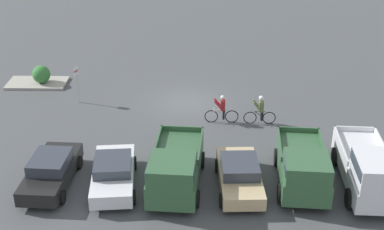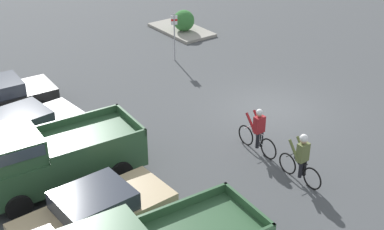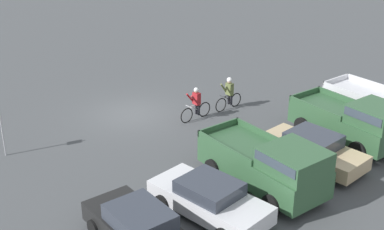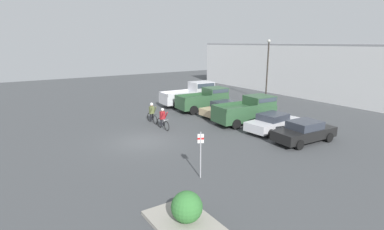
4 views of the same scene
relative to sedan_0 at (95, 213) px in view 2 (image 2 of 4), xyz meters
The scene contains 9 objects.
ground_plane 9.33m from the sedan_0, 74.25° to the right, with size 80.00×80.00×0.00m, color #424447.
sedan_0 is the anchor object (origin of this frame).
pickup_truck_2 2.86m from the sedan_0, ahead, with size 2.55×5.23×2.15m.
sedan_1 5.60m from the sedan_0, ahead, with size 2.29×4.49×1.35m.
cyclist_0 6.45m from the sedan_0, 84.97° to the right, with size 1.88×0.46×1.64m.
cyclist_1 6.49m from the sedan_0, 103.59° to the right, with size 1.78×0.46×1.69m.
fire_lane_sign 12.69m from the sedan_0, 44.50° to the right, with size 0.16×0.28×2.32m.
curb_island 16.91m from the sedan_0, 43.31° to the right, with size 3.75×2.04×0.15m, color gray.
shrub 16.58m from the sedan_0, 43.95° to the right, with size 1.14×1.14×1.14m.
Camera 2 is at (-13.23, 13.62, 9.70)m, focal length 50.00 mm.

